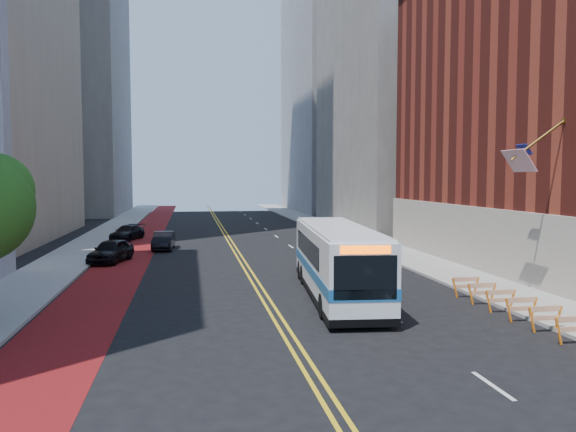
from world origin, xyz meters
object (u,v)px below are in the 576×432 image
Objects in this scene: transit_bus at (337,260)px; car_b at (164,241)px; car_c at (127,233)px; car_a at (111,251)px.

transit_bus is 2.94× the size of car_b.
car_b is (-9.15, 19.69, -1.09)m from transit_bus.
transit_bus is at bearing -46.34° from car_c.
car_c is (-0.40, 14.00, -0.12)m from car_a.
car_b is at bearing 120.22° from transit_bus.
transit_bus is 18.27m from car_a.
car_a is at bearing -113.93° from car_b.
car_c is (-12.79, 27.39, -1.13)m from transit_bus.
car_c is at bearing 118.59° from car_b.
car_b reaches higher than car_c.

